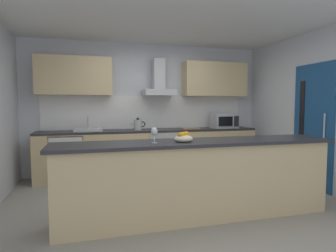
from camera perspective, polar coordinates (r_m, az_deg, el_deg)
ground at (r=4.24m, az=1.56°, el=-14.95°), size 5.79×4.91×0.02m
ceiling at (r=4.19m, az=1.64°, el=21.26°), size 5.79×4.91×0.02m
wall_back at (r=5.96m, az=-4.17°, el=3.44°), size 5.79×0.12×2.60m
wall_right at (r=5.28m, az=28.00°, el=2.84°), size 0.12×4.91×2.60m
backsplash_tile at (r=5.89m, az=-4.02°, el=2.75°), size 4.07×0.02×0.66m
counter_back at (r=5.66m, az=-3.35°, el=-5.24°), size 4.22×0.60×0.90m
counter_island at (r=3.58m, az=5.96°, el=-10.42°), size 3.43×0.64×0.95m
upper_cabinets at (r=5.76m, az=-3.74°, el=9.49°), size 4.16×0.32×0.70m
side_door at (r=5.30m, az=26.76°, el=-0.07°), size 0.08×0.85×2.05m
oven at (r=5.68m, az=-1.49°, el=-5.11°), size 0.60×0.62×0.80m
refrigerator at (r=5.53m, az=-19.30°, el=-5.98°), size 0.58×0.60×0.85m
microwave at (r=6.06m, az=11.05°, el=1.02°), size 0.50×0.38×0.30m
sink at (r=5.46m, az=-15.55°, el=-0.69°), size 0.50×0.40×0.26m
kettle at (r=5.49m, az=-5.98°, el=0.28°), size 0.29×0.15×0.24m
range_hood at (r=5.74m, az=-1.83°, el=8.29°), size 0.62×0.45×0.72m
wine_glass at (r=3.26m, az=-2.72°, el=-1.22°), size 0.08×0.08×0.18m
fruit_bowl at (r=3.37m, az=3.10°, el=-2.38°), size 0.22×0.22×0.13m
chopping_board at (r=5.78m, az=4.52°, el=-0.44°), size 0.36×0.25×0.02m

